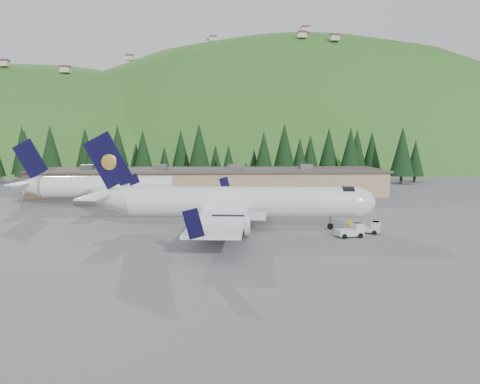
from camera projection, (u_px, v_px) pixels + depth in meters
name	position (u px, v px, depth m)	size (l,w,h in m)	color
ground	(242.00, 228.00, 59.68)	(600.00, 600.00, 0.00)	slate
airliner	(233.00, 203.00, 59.35)	(37.32, 35.06, 12.38)	white
second_airliner	(91.00, 186.00, 80.17)	(27.50, 11.00, 10.05)	white
baggage_tug_a	(352.00, 231.00, 54.48)	(3.31, 2.38, 1.63)	silver
baggage_tug_b	(370.00, 228.00, 56.60)	(3.09, 2.63, 1.48)	silver
terminal_building	(210.00, 181.00, 96.90)	(71.00, 17.00, 6.10)	tan
ramp_worker	(349.00, 223.00, 58.71)	(0.59, 0.39, 1.62)	#E8CF03
tree_line	(208.00, 153.00, 120.30)	(113.90, 18.07, 14.08)	black
hills	(316.00, 298.00, 277.06)	(614.00, 330.00, 300.00)	#2F581E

